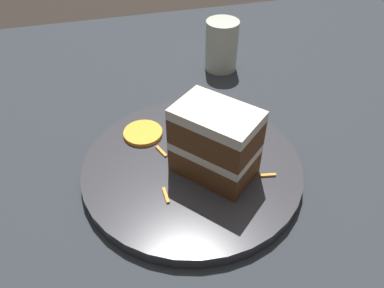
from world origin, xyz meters
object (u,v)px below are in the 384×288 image
drinking_glass (221,49)px  orange_garnish (143,133)px  plate (192,167)px  cake_slice (213,143)px  cream_dollop (202,104)px

drinking_glass → orange_garnish: bearing=-134.6°
plate → orange_garnish: size_ratio=5.21×
cake_slice → orange_garnish: size_ratio=2.10×
cream_dollop → drinking_glass: (0.08, 0.16, 0.00)m
cream_dollop → drinking_glass: 0.18m
orange_garnish → drinking_glass: size_ratio=0.61×
cake_slice → cream_dollop: cake_slice is taller
cream_dollop → drinking_glass: drinking_glass is taller
plate → cake_slice: size_ratio=2.48×
cream_dollop → orange_garnish: size_ratio=1.07×
cream_dollop → orange_garnish: cream_dollop is taller
drinking_glass → plate: bearing=-116.1°
plate → orange_garnish: (-0.05, 0.08, 0.01)m
plate → cake_slice: 0.07m
drinking_glass → cake_slice: bearing=-110.6°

